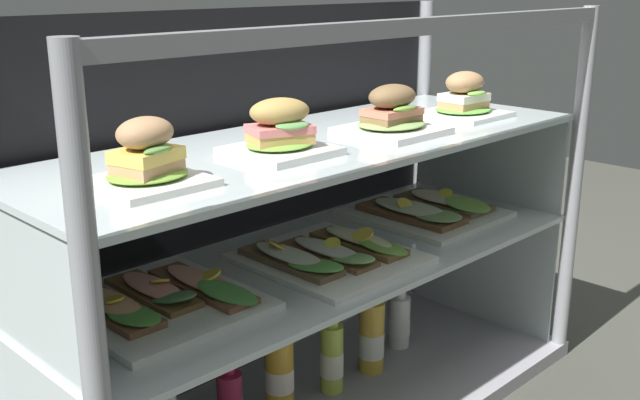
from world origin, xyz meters
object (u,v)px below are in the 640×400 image
(juice_bottle_front_left_end, at_px, (332,356))
(juice_bottle_back_left, at_px, (372,335))
(plated_roll_sandwich_center, at_px, (392,116))
(juice_bottle_back_center, at_px, (399,320))
(open_sandwich_tray_near_left_corner, at_px, (161,299))
(open_sandwich_tray_far_right, at_px, (330,254))
(juice_bottle_tucked_behind, at_px, (279,371))
(plated_roll_sandwich_near_right_corner, at_px, (147,161))
(plated_roll_sandwich_right_of_center, at_px, (464,100))
(plated_roll_sandwich_near_left_corner, at_px, (280,134))
(open_sandwich_tray_mid_left, at_px, (428,210))

(juice_bottle_front_left_end, bearing_deg, juice_bottle_back_left, -0.40)
(plated_roll_sandwich_center, height_order, juice_bottle_back_center, plated_roll_sandwich_center)
(open_sandwich_tray_near_left_corner, xyz_separation_m, open_sandwich_tray_far_right, (0.41, -0.06, -0.00))
(juice_bottle_tucked_behind, bearing_deg, juice_bottle_back_left, -4.81)
(juice_bottle_back_center, bearing_deg, plated_roll_sandwich_near_right_corner, -172.44)
(plated_roll_sandwich_right_of_center, distance_m, juice_bottle_back_center, 0.63)
(plated_roll_sandwich_near_left_corner, bearing_deg, open_sandwich_tray_far_right, 3.06)
(juice_bottle_front_left_end, xyz_separation_m, juice_bottle_back_center, (0.31, 0.03, -0.02))
(plated_roll_sandwich_center, relative_size, juice_bottle_back_left, 0.82)
(juice_bottle_front_left_end, bearing_deg, plated_roll_sandwich_near_left_corner, -163.83)
(plated_roll_sandwich_center, bearing_deg, juice_bottle_back_center, 30.83)
(plated_roll_sandwich_right_of_center, height_order, open_sandwich_tray_mid_left, plated_roll_sandwich_right_of_center)
(open_sandwich_tray_mid_left, height_order, juice_bottle_back_center, open_sandwich_tray_mid_left)
(plated_roll_sandwich_near_left_corner, distance_m, juice_bottle_front_left_end, 0.64)
(plated_roll_sandwich_near_right_corner, distance_m, plated_roll_sandwich_center, 0.64)
(plated_roll_sandwich_center, bearing_deg, juice_bottle_back_left, 61.94)
(open_sandwich_tray_near_left_corner, height_order, juice_bottle_back_left, open_sandwich_tray_near_left_corner)
(plated_roll_sandwich_center, xyz_separation_m, juice_bottle_tucked_behind, (-0.25, 0.11, -0.59))
(open_sandwich_tray_mid_left, xyz_separation_m, juice_bottle_back_center, (-0.06, 0.04, -0.32))
(plated_roll_sandwich_near_left_corner, xyz_separation_m, open_sandwich_tray_mid_left, (0.58, 0.06, -0.30))
(plated_roll_sandwich_near_left_corner, relative_size, plated_roll_sandwich_right_of_center, 0.98)
(plated_roll_sandwich_center, relative_size, juice_bottle_tucked_behind, 0.79)
(open_sandwich_tray_near_left_corner, height_order, open_sandwich_tray_mid_left, open_sandwich_tray_mid_left)
(open_sandwich_tray_near_left_corner, height_order, open_sandwich_tray_far_right, open_sandwich_tray_far_right)
(plated_roll_sandwich_near_left_corner, distance_m, open_sandwich_tray_far_right, 0.34)
(plated_roll_sandwich_near_right_corner, relative_size, plated_roll_sandwich_near_left_corner, 0.97)
(open_sandwich_tray_mid_left, bearing_deg, plated_roll_sandwich_right_of_center, -56.62)
(plated_roll_sandwich_right_of_center, relative_size, open_sandwich_tray_far_right, 0.53)
(open_sandwich_tray_far_right, bearing_deg, juice_bottle_back_left, 14.20)
(open_sandwich_tray_far_right, height_order, juice_bottle_back_center, open_sandwich_tray_far_right)
(plated_roll_sandwich_center, height_order, juice_bottle_front_left_end, plated_roll_sandwich_center)
(open_sandwich_tray_near_left_corner, bearing_deg, plated_roll_sandwich_near_left_corner, -14.40)
(plated_roll_sandwich_right_of_center, bearing_deg, plated_roll_sandwich_center, -177.35)
(open_sandwich_tray_far_right, relative_size, juice_bottle_back_center, 1.90)
(plated_roll_sandwich_near_left_corner, relative_size, juice_bottle_back_left, 0.76)
(juice_bottle_tucked_behind, distance_m, juice_bottle_front_left_end, 0.16)
(plated_roll_sandwich_right_of_center, height_order, open_sandwich_tray_far_right, plated_roll_sandwich_right_of_center)
(plated_roll_sandwich_center, bearing_deg, open_sandwich_tray_mid_left, 17.05)
(plated_roll_sandwich_right_of_center, distance_m, juice_bottle_front_left_end, 0.73)
(plated_roll_sandwich_center, xyz_separation_m, juice_bottle_front_left_end, (-0.10, 0.09, -0.60))
(open_sandwich_tray_far_right, bearing_deg, plated_roll_sandwich_near_right_corner, -177.29)
(juice_bottle_tucked_behind, bearing_deg, open_sandwich_tray_mid_left, -3.54)
(plated_roll_sandwich_near_right_corner, height_order, open_sandwich_tray_far_right, plated_roll_sandwich_near_right_corner)
(open_sandwich_tray_mid_left, distance_m, juice_bottle_back_left, 0.37)
(open_sandwich_tray_far_right, xyz_separation_m, juice_bottle_back_center, (0.37, 0.09, -0.32))
(open_sandwich_tray_near_left_corner, distance_m, juice_bottle_front_left_end, 0.56)
(plated_roll_sandwich_right_of_center, xyz_separation_m, juice_bottle_back_center, (-0.10, 0.11, -0.62))
(plated_roll_sandwich_near_left_corner, distance_m, juice_bottle_tucked_behind, 0.60)
(juice_bottle_back_left, height_order, juice_bottle_back_center, juice_bottle_back_left)
(plated_roll_sandwich_center, distance_m, juice_bottle_back_left, 0.60)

